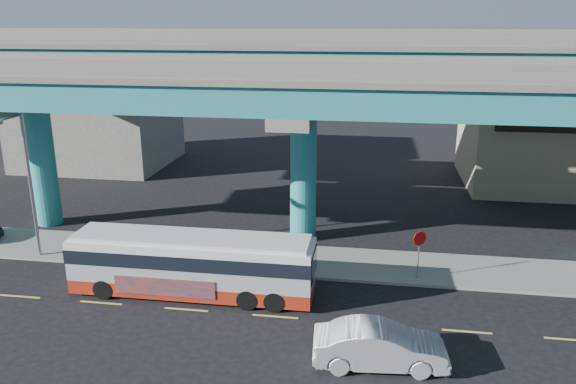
% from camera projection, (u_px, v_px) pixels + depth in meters
% --- Properties ---
extents(ground, '(120.00, 120.00, 0.00)m').
position_uv_depth(ground, '(276.00, 313.00, 24.46)').
color(ground, black).
rests_on(ground, ground).
extents(sidewalk, '(70.00, 4.00, 0.15)m').
position_uv_depth(sidewalk, '(294.00, 260.00, 29.63)').
color(sidewalk, gray).
rests_on(sidewalk, ground).
extents(lane_markings, '(58.00, 0.12, 0.01)m').
position_uv_depth(lane_markings, '(275.00, 316.00, 24.18)').
color(lane_markings, '#D8C64C').
rests_on(lane_markings, ground).
extents(viaduct, '(52.00, 12.40, 11.70)m').
position_uv_depth(viaduct, '(304.00, 80.00, 30.38)').
color(viaduct, teal).
rests_on(viaduct, ground).
extents(building_beige, '(14.00, 10.23, 7.00)m').
position_uv_depth(building_beige, '(562.00, 140.00, 42.51)').
color(building_beige, tan).
rests_on(building_beige, ground).
extents(building_concrete, '(12.00, 10.00, 9.00)m').
position_uv_depth(building_concrete, '(97.00, 113.00, 48.73)').
color(building_concrete, gray).
rests_on(building_concrete, ground).
extents(transit_bus, '(11.30, 2.47, 2.89)m').
position_uv_depth(transit_bus, '(192.00, 262.00, 25.74)').
color(transit_bus, '#A22513').
rests_on(transit_bus, ground).
extents(sedan, '(2.51, 5.19, 1.62)m').
position_uv_depth(sedan, '(380.00, 346.00, 20.56)').
color(sedan, silver).
rests_on(sedan, ground).
extents(street_lamp, '(0.50, 2.53, 7.78)m').
position_uv_depth(street_lamp, '(21.00, 166.00, 28.17)').
color(street_lamp, gray).
rests_on(street_lamp, sidewalk).
extents(stop_sign, '(0.65, 0.40, 2.45)m').
position_uv_depth(stop_sign, '(419.00, 245.00, 26.94)').
color(stop_sign, gray).
rests_on(stop_sign, sidewalk).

